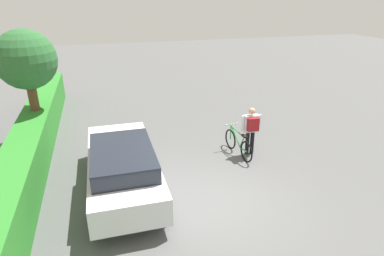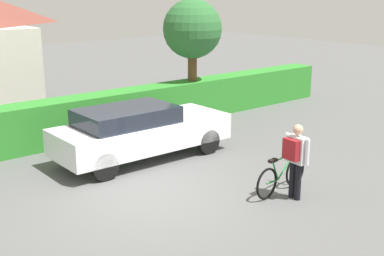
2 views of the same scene
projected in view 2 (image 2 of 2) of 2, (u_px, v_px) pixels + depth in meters
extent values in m
plane|color=#545454|center=(152.00, 197.00, 10.85)|extent=(60.00, 60.00, 0.00)
cube|color=#2C7E29|center=(52.00, 123.00, 14.22)|extent=(21.81, 0.90, 1.26)
cube|color=silver|center=(143.00, 134.00, 13.12)|extent=(4.61, 1.76, 0.67)
cube|color=#1E232D|center=(127.00, 116.00, 12.70)|extent=(2.42, 1.54, 0.41)
cylinder|color=black|center=(173.00, 130.00, 14.74)|extent=(0.66, 0.19, 0.66)
cylinder|color=black|center=(208.00, 142.00, 13.58)|extent=(0.66, 0.19, 0.66)
cylinder|color=black|center=(74.00, 151.00, 12.84)|extent=(0.66, 0.19, 0.66)
cylinder|color=black|center=(105.00, 167.00, 11.68)|extent=(0.66, 0.19, 0.66)
torus|color=black|center=(295.00, 171.00, 11.36)|extent=(0.69, 0.12, 0.69)
torus|color=black|center=(267.00, 184.00, 10.64)|extent=(0.69, 0.12, 0.69)
cylinder|color=#268C3F|center=(287.00, 164.00, 11.07)|extent=(0.67, 0.11, 0.56)
cylinder|color=#268C3F|center=(275.00, 171.00, 10.78)|extent=(0.25, 0.06, 0.47)
cylinder|color=#268C3F|center=(284.00, 157.00, 10.92)|extent=(0.82, 0.12, 0.10)
cylinder|color=#268C3F|center=(272.00, 182.00, 10.77)|extent=(0.40, 0.08, 0.05)
cylinder|color=#268C3F|center=(296.00, 160.00, 11.29)|extent=(0.04, 0.04, 0.52)
cube|color=black|center=(273.00, 161.00, 10.64)|extent=(0.23, 0.12, 0.06)
cylinder|color=#268C3F|center=(296.00, 148.00, 11.21)|extent=(0.08, 0.50, 0.03)
cylinder|color=black|center=(292.00, 179.00, 10.73)|extent=(0.13, 0.13, 0.80)
cylinder|color=black|center=(298.00, 182.00, 10.60)|extent=(0.13, 0.13, 0.80)
cube|color=silver|center=(297.00, 149.00, 10.48)|extent=(0.24, 0.48, 0.56)
sphere|color=tan|center=(298.00, 130.00, 10.37)|extent=(0.22, 0.22, 0.22)
cylinder|color=silver|center=(287.00, 145.00, 10.70)|extent=(0.09, 0.09, 0.54)
cylinder|color=silver|center=(307.00, 152.00, 10.26)|extent=(0.09, 0.09, 0.54)
cube|color=maroon|center=(291.00, 149.00, 10.39)|extent=(0.19, 0.38, 0.43)
cylinder|color=brown|center=(192.00, 83.00, 17.18)|extent=(0.30, 0.30, 2.40)
sphere|color=#2D6632|center=(192.00, 29.00, 16.71)|extent=(1.94, 1.94, 1.94)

